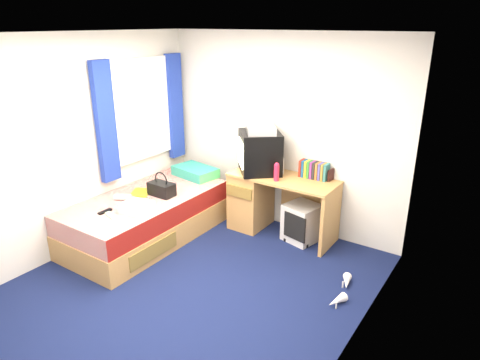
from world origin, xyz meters
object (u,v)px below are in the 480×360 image
Objects in this scene: aerosol_can at (282,166)px; colour_swatch_fan at (110,215)px; crt_tv at (260,152)px; pink_water_bottle at (276,173)px; picture_frame at (331,175)px; desk at (264,199)px; water_bottle at (123,197)px; white_heels at (342,291)px; pillow at (195,172)px; magazine at (141,192)px; storage_cube at (302,222)px; handbag at (162,189)px; vcr at (260,128)px; bed at (147,218)px; towel at (137,207)px; remote_control at (105,211)px.

aerosol_can is 0.89× the size of colour_swatch_fan.
crt_tv reaches higher than pink_water_bottle.
desk is at bearing -160.17° from picture_frame.
water_bottle reaches higher than white_heels.
picture_frame is at bearing 10.01° from pillow.
storage_cube is at bearing 28.90° from magazine.
aerosol_can reaches higher than handbag.
vcr is at bearing -161.44° from picture_frame.
vcr is 2.36× the size of pink_water_bottle.
vcr is 1.45× the size of handbag.
desk is at bearing 44.51° from bed.
desk is 4.64× the size of magazine.
picture_frame is at bearing 65.35° from vcr.
crt_tv is at bearing 48.12° from water_bottle.
pillow is at bearing 87.72° from bed.
pillow is 1.02m from desk.
towel is 1.10× the size of magazine.
storage_cube is at bearing -16.52° from aerosol_can.
crt_tv is 1.70m from water_bottle.
pink_water_bottle is at bearing 48.79° from remote_control.
picture_frame is 2.51m from colour_swatch_fan.
bed is 0.41m from handbag.
magazine is 1.27× the size of colour_swatch_fan.
pink_water_bottle reaches higher than towel.
towel is at bearing -129.39° from picture_frame.
bed is 2.43m from white_heels.
bed is 1.75m from aerosol_can.
handbag is 0.45m from water_bottle.
bed is 12.50× the size of remote_control.
white_heels is at bearing -53.33° from picture_frame.
pink_water_bottle is at bearing 22.33° from crt_tv.
aerosol_can is at bearing 42.13° from handbag.
pillow is at bearing 178.15° from pink_water_bottle.
towel is at bearing -65.26° from vcr.
bed reaches higher than storage_cube.
handbag is at bearing -136.06° from storage_cube.
desk is 2.84× the size of storage_cube.
magazine is at bearing 132.08° from towel.
towel reaches higher than colour_swatch_fan.
magazine is at bearing -137.65° from storage_cube.
storage_cube is 2.34× the size of pink_water_bottle.
storage_cube is 1.16m from white_heels.
pillow reaches higher than colour_swatch_fan.
crt_tv is 1.49× the size of vcr.
vcr is 2.88× the size of remote_control.
remote_control is (-1.27, -1.66, -0.30)m from aerosol_can.
magazine is 0.48× the size of white_heels.
crt_tv is (-0.62, 0.02, 0.77)m from storage_cube.
pink_water_bottle reaches higher than magazine.
picture_frame is at bearing 54.57° from storage_cube.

